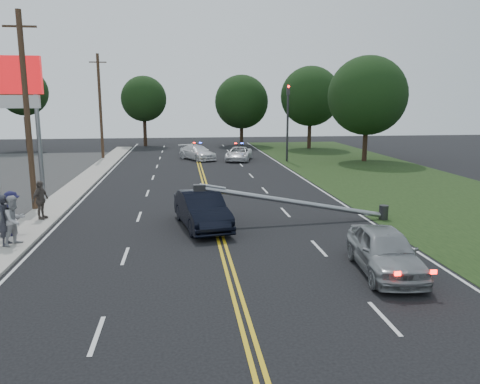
{
  "coord_description": "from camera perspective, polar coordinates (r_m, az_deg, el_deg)",
  "views": [
    {
      "loc": [
        -1.52,
        -12.94,
        5.69
      ],
      "look_at": [
        0.99,
        7.13,
        1.7
      ],
      "focal_mm": 35.0,
      "sensor_mm": 36.0,
      "label": 1
    }
  ],
  "objects": [
    {
      "name": "ground",
      "position": [
        14.22,
        -0.4,
        -12.43
      ],
      "size": [
        120.0,
        120.0,
        0.0
      ],
      "primitive_type": "plane",
      "color": "black",
      "rests_on": "ground"
    },
    {
      "name": "sidewalk",
      "position": [
        24.6,
        -23.18,
        -2.99
      ],
      "size": [
        1.8,
        70.0,
        0.12
      ],
      "primitive_type": "cube",
      "color": "#A6A096",
      "rests_on": "ground"
    },
    {
      "name": "grass_verge",
      "position": [
        28.0,
        25.52,
        -1.66
      ],
      "size": [
        12.0,
        80.0,
        0.01
      ],
      "primitive_type": "cube",
      "color": "black",
      "rests_on": "ground"
    },
    {
      "name": "centerline_yellow",
      "position": [
        23.68,
        -3.24,
        -2.74
      ],
      "size": [
        0.36,
        80.0,
        0.0
      ],
      "primitive_type": "cube",
      "color": "gold",
      "rests_on": "ground"
    },
    {
      "name": "pylon_sign",
      "position": [
        28.4,
        -26.04,
        10.67
      ],
      "size": [
        3.2,
        0.35,
        8.0
      ],
      "color": "gray",
      "rests_on": "ground"
    },
    {
      "name": "traffic_signal",
      "position": [
        44.07,
        5.84,
        9.17
      ],
      "size": [
        0.28,
        0.41,
        7.05
      ],
      "color": "#2D2D30",
      "rests_on": "ground"
    },
    {
      "name": "fallen_streetlight",
      "position": [
        22.22,
        7.93,
        -1.35
      ],
      "size": [
        9.36,
        0.44,
        1.91
      ],
      "color": "#2D2D30",
      "rests_on": "ground"
    },
    {
      "name": "utility_pole_mid",
      "position": [
        26.1,
        -24.54,
        8.84
      ],
      "size": [
        1.6,
        0.28,
        10.0
      ],
      "color": "#382619",
      "rests_on": "ground"
    },
    {
      "name": "utility_pole_far",
      "position": [
        47.57,
        -16.67,
        9.96
      ],
      "size": [
        1.6,
        0.28,
        10.0
      ],
      "color": "#382619",
      "rests_on": "ground"
    },
    {
      "name": "tree_5",
      "position": [
        58.87,
        -24.88,
        11.0
      ],
      "size": [
        5.3,
        5.3,
        9.24
      ],
      "color": "black",
      "rests_on": "ground"
    },
    {
      "name": "tree_6",
      "position": [
        60.02,
        -11.66,
        11.06
      ],
      "size": [
        5.57,
        5.57,
        8.63
      ],
      "color": "black",
      "rests_on": "ground"
    },
    {
      "name": "tree_7",
      "position": [
        59.85,
        0.19,
        10.93
      ],
      "size": [
        6.7,
        6.7,
        8.81
      ],
      "color": "black",
      "rests_on": "ground"
    },
    {
      "name": "tree_8",
      "position": [
        56.52,
        8.58,
        11.46
      ],
      "size": [
        6.97,
        6.97,
        9.61
      ],
      "color": "black",
      "rests_on": "ground"
    },
    {
      "name": "tree_9",
      "position": [
        45.62,
        15.27,
        11.26
      ],
      "size": [
        7.27,
        7.27,
        9.72
      ],
      "color": "black",
      "rests_on": "ground"
    },
    {
      "name": "crashed_sedan",
      "position": [
        21.2,
        -4.65,
        -2.18
      ],
      "size": [
        2.61,
        5.17,
        1.62
      ],
      "primitive_type": "imported",
      "rotation": [
        0.0,
        0.0,
        0.19
      ],
      "color": "black",
      "rests_on": "ground"
    },
    {
      "name": "waiting_sedan",
      "position": [
        16.41,
        17.24,
        -6.85
      ],
      "size": [
        2.27,
        4.63,
        1.52
      ],
      "primitive_type": "imported",
      "rotation": [
        0.0,
        0.0,
        -0.11
      ],
      "color": "gray",
      "rests_on": "ground"
    },
    {
      "name": "emergency_a",
      "position": [
        44.82,
        -0.14,
        4.69
      ],
      "size": [
        3.27,
        5.03,
        1.29
      ],
      "primitive_type": "imported",
      "rotation": [
        0.0,
        0.0,
        -0.26
      ],
      "color": "white",
      "rests_on": "ground"
    },
    {
      "name": "emergency_b",
      "position": [
        45.56,
        -5.2,
        4.82
      ],
      "size": [
        3.96,
        5.17,
        1.4
      ],
      "primitive_type": "imported",
      "rotation": [
        0.0,
        0.0,
        0.48
      ],
      "color": "white",
      "rests_on": "ground"
    },
    {
      "name": "bystander_a",
      "position": [
        20.29,
        -26.72,
        -3.05
      ],
      "size": [
        0.5,
        0.75,
        2.01
      ],
      "primitive_type": "imported",
      "rotation": [
        0.0,
        0.0,
        1.55
      ],
      "color": "#2A2A32",
      "rests_on": "sidewalk"
    },
    {
      "name": "bystander_b",
      "position": [
        20.19,
        -25.78,
        -3.12
      ],
      "size": [
        1.12,
        1.19,
        1.96
      ],
      "primitive_type": "imported",
      "rotation": [
        0.0,
        0.0,
        1.05
      ],
      "color": "#ACABB0",
      "rests_on": "sidewalk"
    },
    {
      "name": "bystander_c",
      "position": [
        21.61,
        -26.04,
        -2.36
      ],
      "size": [
        1.15,
        1.4,
        1.88
      ],
      "primitive_type": "imported",
      "rotation": [
        0.0,
        0.0,
        2.01
      ],
      "color": "#19183D",
      "rests_on": "sidewalk"
    },
    {
      "name": "bystander_d",
      "position": [
        24.05,
        -23.15,
        -0.89
      ],
      "size": [
        0.81,
        1.17,
        1.85
      ],
      "primitive_type": "imported",
      "rotation": [
        0.0,
        0.0,
        1.2
      ],
      "color": "#584D46",
      "rests_on": "sidewalk"
    }
  ]
}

